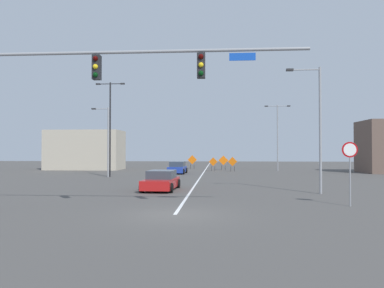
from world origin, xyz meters
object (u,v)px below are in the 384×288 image
(street_lamp_near_left, at_px, (318,123))
(construction_sign_right_lane, at_px, (213,162))
(street_lamp_far_right, at_px, (107,138))
(car_blue_mid, at_px, (177,168))
(car_red_far, at_px, (161,181))
(street_lamp_far_left, at_px, (110,122))
(stop_sign, at_px, (350,161))
(street_lamp_mid_right, at_px, (278,132))
(construction_sign_left_shoulder, at_px, (192,160))
(traffic_signal_assembly, at_px, (96,83))
(construction_sign_right_shoulder, at_px, (233,162))
(construction_sign_median_far, at_px, (223,161))

(street_lamp_near_left, relative_size, construction_sign_right_lane, 4.33)
(street_lamp_far_right, bearing_deg, car_blue_mid, 43.13)
(car_red_far, bearing_deg, street_lamp_far_right, 122.06)
(street_lamp_far_left, height_order, car_blue_mid, street_lamp_far_left)
(stop_sign, distance_m, street_lamp_far_right, 26.07)
(stop_sign, xyz_separation_m, street_lamp_mid_right, (1.60, 31.43, 3.01))
(construction_sign_left_shoulder, xyz_separation_m, car_red_far, (-0.02, -30.37, -0.66))
(construction_sign_right_lane, xyz_separation_m, car_red_far, (-3.26, -24.42, -0.52))
(traffic_signal_assembly, bearing_deg, street_lamp_far_right, 106.03)
(construction_sign_right_lane, bearing_deg, construction_sign_right_shoulder, -22.30)
(street_lamp_far_left, relative_size, construction_sign_right_shoulder, 5.13)
(car_red_far, xyz_separation_m, car_blue_mid, (-0.93, 18.38, 0.06))
(street_lamp_far_right, bearing_deg, street_lamp_near_left, -37.59)
(street_lamp_mid_right, bearing_deg, stop_sign, -92.91)
(construction_sign_right_lane, relative_size, construction_sign_median_far, 0.89)
(construction_sign_left_shoulder, bearing_deg, car_red_far, -90.03)
(traffic_signal_assembly, height_order, street_lamp_near_left, street_lamp_near_left)
(street_lamp_mid_right, distance_m, street_lamp_far_right, 23.24)
(street_lamp_far_right, distance_m, car_blue_mid, 9.73)
(car_blue_mid, bearing_deg, construction_sign_median_far, 57.21)
(street_lamp_far_left, bearing_deg, stop_sign, -47.28)
(traffic_signal_assembly, relative_size, street_lamp_far_right, 1.88)
(traffic_signal_assembly, height_order, construction_sign_right_lane, traffic_signal_assembly)
(construction_sign_left_shoulder, relative_size, car_blue_mid, 0.52)
(construction_sign_right_shoulder, bearing_deg, construction_sign_median_far, 107.11)
(construction_sign_right_lane, distance_m, construction_sign_right_shoulder, 2.77)
(street_lamp_mid_right, bearing_deg, car_red_far, -115.75)
(street_lamp_far_right, relative_size, car_blue_mid, 1.81)
(street_lamp_far_left, relative_size, car_red_far, 2.16)
(construction_sign_right_lane, bearing_deg, construction_sign_median_far, 62.05)
(construction_sign_median_far, xyz_separation_m, car_blue_mid, (-5.61, -8.71, -0.60))
(stop_sign, xyz_separation_m, construction_sign_right_lane, (-7.05, 31.14, -1.04))
(street_lamp_far_left, bearing_deg, construction_sign_median_far, 50.74)
(street_lamp_far_right, distance_m, construction_sign_right_shoulder, 17.73)
(construction_sign_right_shoulder, distance_m, car_red_far, 24.09)
(construction_sign_right_lane, xyz_separation_m, car_blue_mid, (-4.19, -6.04, -0.47))
(street_lamp_far_left, xyz_separation_m, car_red_far, (7.33, -12.39, -5.05))
(stop_sign, bearing_deg, construction_sign_right_shoulder, 98.49)
(traffic_signal_assembly, height_order, car_red_far, traffic_signal_assembly)
(street_lamp_near_left, distance_m, construction_sign_left_shoulder, 33.64)
(street_lamp_far_right, height_order, car_red_far, street_lamp_far_right)
(street_lamp_near_left, bearing_deg, street_lamp_far_right, 142.41)
(construction_sign_right_shoulder, bearing_deg, car_blue_mid, -143.55)
(street_lamp_mid_right, relative_size, street_lamp_near_left, 1.11)
(street_lamp_far_left, relative_size, street_lamp_mid_right, 1.11)
(street_lamp_near_left, height_order, car_red_far, street_lamp_near_left)
(construction_sign_right_lane, bearing_deg, street_lamp_far_left, -131.38)
(construction_sign_left_shoulder, bearing_deg, construction_sign_right_shoulder, -50.33)
(construction_sign_right_lane, distance_m, car_blue_mid, 7.36)
(car_red_far, bearing_deg, construction_sign_median_far, 80.20)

